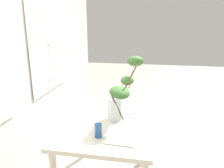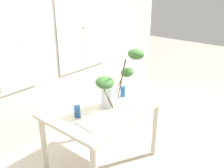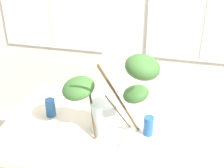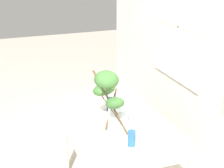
{
  "view_description": "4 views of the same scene",
  "coord_description": "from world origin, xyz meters",
  "px_view_note": "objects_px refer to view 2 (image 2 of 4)",
  "views": [
    {
      "loc": [
        -1.99,
        -0.38,
        1.75
      ],
      "look_at": [
        0.03,
        -0.02,
        1.15
      ],
      "focal_mm": 35.18,
      "sensor_mm": 36.0,
      "label": 1
    },
    {
      "loc": [
        -1.82,
        -1.67,
        2.04
      ],
      "look_at": [
        0.11,
        -0.05,
        1.01
      ],
      "focal_mm": 40.42,
      "sensor_mm": 36.0,
      "label": 2
    },
    {
      "loc": [
        0.46,
        -1.6,
        2.05
      ],
      "look_at": [
        0.1,
        0.0,
        1.08
      ],
      "focal_mm": 51.98,
      "sensor_mm": 36.0,
      "label": 3
    },
    {
      "loc": [
        2.26,
        -0.92,
        2.13
      ],
      "look_at": [
        0.01,
        -0.07,
        1.17
      ],
      "focal_mm": 51.8,
      "sensor_mm": 36.0,
      "label": 4
    }
  ],
  "objects_px": {
    "dining_table": "(102,115)",
    "drinking_glass_blue_left": "(77,111)",
    "plate_square_left": "(93,122)",
    "plate_square_right": "(128,99)",
    "vase_with_branches": "(115,82)",
    "drinking_glass_blue_right": "(123,92)"
  },
  "relations": [
    {
      "from": "plate_square_left",
      "to": "plate_square_right",
      "type": "xyz_separation_m",
      "value": [
        0.63,
        0.04,
        0.0
      ]
    },
    {
      "from": "dining_table",
      "to": "vase_with_branches",
      "type": "bearing_deg",
      "value": -45.93
    },
    {
      "from": "plate_square_right",
      "to": "plate_square_left",
      "type": "bearing_deg",
      "value": -176.6
    },
    {
      "from": "dining_table",
      "to": "vase_with_branches",
      "type": "relative_size",
      "value": 1.85
    },
    {
      "from": "plate_square_right",
      "to": "drinking_glass_blue_left",
      "type": "bearing_deg",
      "value": 165.71
    },
    {
      "from": "drinking_glass_blue_left",
      "to": "plate_square_right",
      "type": "bearing_deg",
      "value": -14.29
    },
    {
      "from": "dining_table",
      "to": "plate_square_left",
      "type": "bearing_deg",
      "value": -152.36
    },
    {
      "from": "dining_table",
      "to": "drinking_glass_blue_right",
      "type": "height_order",
      "value": "drinking_glass_blue_right"
    },
    {
      "from": "vase_with_branches",
      "to": "plate_square_right",
      "type": "xyz_separation_m",
      "value": [
        0.21,
        -0.02,
        -0.27
      ]
    },
    {
      "from": "vase_with_branches",
      "to": "plate_square_left",
      "type": "distance_m",
      "value": 0.5
    },
    {
      "from": "drinking_glass_blue_right",
      "to": "plate_square_left",
      "type": "bearing_deg",
      "value": -168.61
    },
    {
      "from": "plate_square_left",
      "to": "plate_square_right",
      "type": "bearing_deg",
      "value": 3.4
    },
    {
      "from": "plate_square_left",
      "to": "plate_square_right",
      "type": "distance_m",
      "value": 0.63
    },
    {
      "from": "plate_square_left",
      "to": "drinking_glass_blue_left",
      "type": "bearing_deg",
      "value": 93.59
    },
    {
      "from": "dining_table",
      "to": "drinking_glass_blue_left",
      "type": "height_order",
      "value": "drinking_glass_blue_left"
    },
    {
      "from": "plate_square_left",
      "to": "dining_table",
      "type": "bearing_deg",
      "value": 27.64
    },
    {
      "from": "plate_square_left",
      "to": "vase_with_branches",
      "type": "bearing_deg",
      "value": 8.0
    },
    {
      "from": "drinking_glass_blue_left",
      "to": "drinking_glass_blue_right",
      "type": "distance_m",
      "value": 0.66
    },
    {
      "from": "dining_table",
      "to": "drinking_glass_blue_left",
      "type": "bearing_deg",
      "value": 173.71
    },
    {
      "from": "vase_with_branches",
      "to": "plate_square_left",
      "type": "relative_size",
      "value": 2.46
    },
    {
      "from": "drinking_glass_blue_left",
      "to": "drinking_glass_blue_right",
      "type": "relative_size",
      "value": 0.89
    },
    {
      "from": "dining_table",
      "to": "vase_with_branches",
      "type": "xyz_separation_m",
      "value": [
        0.1,
        -0.11,
        0.38
      ]
    }
  ]
}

